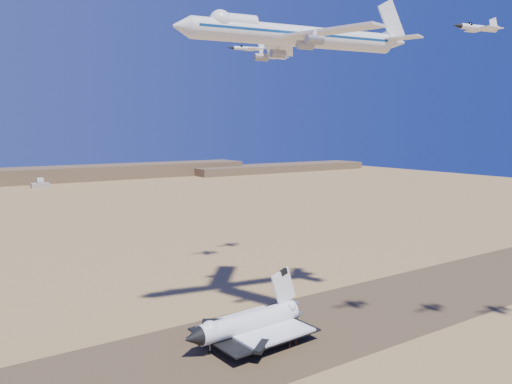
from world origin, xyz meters
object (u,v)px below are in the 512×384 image
chase_jet_a (477,28)px  carrier_747 (290,35)px  crew_a (290,345)px  crew_c (281,341)px  chase_jet_e (274,57)px  chase_jet_d (248,48)px  crew_b (296,343)px  shuttle (248,324)px

chase_jet_a → carrier_747: bearing=131.2°
crew_a → crew_c: crew_a is taller
crew_a → chase_jet_e: 128.08m
chase_jet_e → carrier_747: bearing=-121.1°
crew_a → chase_jet_d: 117.67m
crew_a → crew_b: crew_a is taller
chase_jet_d → chase_jet_e: 21.89m
crew_a → chase_jet_d: bearing=-1.1°
shuttle → crew_c: shuttle is taller
crew_a → chase_jet_e: bearing=-10.9°
chase_jet_a → chase_jet_e: size_ratio=1.00×
carrier_747 → crew_b: (-4.96, -10.61, -91.47)m
shuttle → crew_b: 15.20m
shuttle → chase_jet_e: (53.71, 61.82, 90.69)m
chase_jet_d → crew_c: bearing=-96.5°
chase_jet_e → chase_jet_a: bearing=-95.4°
crew_b → chase_jet_e: bearing=-66.2°
carrier_747 → crew_b: 92.21m
shuttle → chase_jet_d: 110.69m
chase_jet_d → carrier_747: bearing=-92.0°
shuttle → carrier_747: (15.53, 0.78, 86.72)m
chase_jet_a → chase_jet_e: chase_jet_e is taller
crew_a → shuttle: bearing=58.8°
shuttle → crew_a: 13.81m
crew_b → chase_jet_a: 100.61m
chase_jet_d → chase_jet_e: size_ratio=1.01×
crew_b → chase_jet_e: size_ratio=0.10×
crew_c → chase_jet_a: (34.64, -36.91, 89.35)m
carrier_747 → chase_jet_a: size_ratio=5.22×
crew_c → chase_jet_d: bearing=-51.5°
carrier_747 → chase_jet_d: bearing=80.6°
crew_a → chase_jet_d: size_ratio=0.11×
crew_a → chase_jet_a: chase_jet_a is taller
chase_jet_d → chase_jet_a: bearing=-67.4°
chase_jet_a → shuttle: bearing=144.3°
chase_jet_a → crew_b: bearing=143.3°
crew_a → chase_jet_d: chase_jet_d is taller
crew_a → crew_b: 2.76m
shuttle → chase_jet_d: chase_jet_d is taller
crew_a → crew_c: (-0.33, 3.75, -0.03)m
shuttle → crew_b: size_ratio=26.69×
carrier_747 → shuttle: bearing=-166.9°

